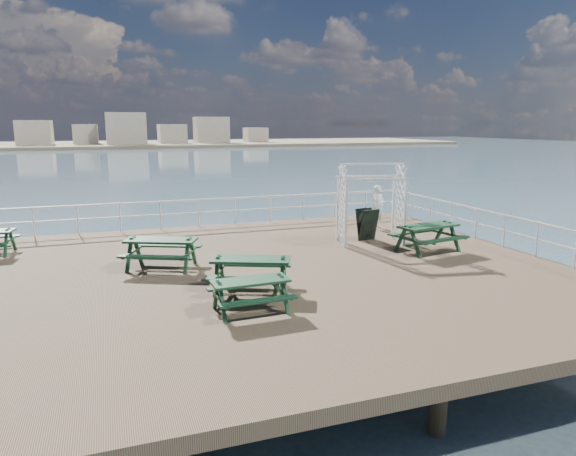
# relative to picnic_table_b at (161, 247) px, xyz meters

# --- Properties ---
(ground) EXTENTS (18.00, 14.00, 0.30)m
(ground) POSITION_rel_picnic_table_b_xyz_m (2.01, -1.23, -0.76)
(ground) COLOR brown
(ground) RESTS_ON ground
(sea_backdrop) EXTENTS (300.00, 300.00, 9.20)m
(sea_backdrop) POSITION_rel_picnic_table_b_xyz_m (14.55, 132.84, -1.11)
(sea_backdrop) COLOR #405B6B
(sea_backdrop) RESTS_ON ground
(railing) EXTENTS (17.77, 13.76, 1.10)m
(railing) POSITION_rel_picnic_table_b_xyz_m (1.94, 1.34, 0.27)
(railing) COLOR white
(railing) RESTS_ON ground
(picnic_table_b) EXTENTS (2.41, 2.23, 0.95)m
(picnic_table_b) POSITION_rel_picnic_table_b_xyz_m (0.00, 0.00, 0.00)
(picnic_table_b) COLOR #15391B
(picnic_table_b) RESTS_ON ground
(picnic_table_c) EXTENTS (2.23, 1.91, 0.97)m
(picnic_table_c) POSITION_rel_picnic_table_b_xyz_m (8.19, -0.82, 0.01)
(picnic_table_c) COLOR #15391B
(picnic_table_c) RESTS_ON ground
(picnic_table_d) EXTENTS (2.33, 2.13, 0.92)m
(picnic_table_d) POSITION_rel_picnic_table_b_xyz_m (1.84, -2.75, -0.02)
(picnic_table_d) COLOR #15391B
(picnic_table_d) RESTS_ON ground
(picnic_table_e) EXTENTS (1.71, 1.40, 0.81)m
(picnic_table_e) POSITION_rel_picnic_table_b_xyz_m (1.46, -4.13, -0.09)
(picnic_table_e) COLOR #15391B
(picnic_table_e) RESTS_ON ground
(trellis_arbor) EXTENTS (2.36, 1.56, 2.71)m
(trellis_arbor) POSITION_rel_picnic_table_b_xyz_m (7.01, 0.80, 0.60)
(trellis_arbor) COLOR white
(trellis_arbor) RESTS_ON ground
(sandwich_board) EXTENTS (0.75, 0.61, 1.11)m
(sandwich_board) POSITION_rel_picnic_table_b_xyz_m (7.13, 1.25, -0.06)
(sandwich_board) COLOR black
(sandwich_board) RESTS_ON ground
(person) EXTENTS (0.71, 0.57, 1.68)m
(person) POSITION_rel_picnic_table_b_xyz_m (8.47, 2.90, 0.23)
(person) COLOR white
(person) RESTS_ON ground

